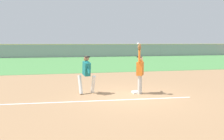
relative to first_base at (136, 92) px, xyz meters
The scene contains 11 objects.
ground_plane 0.64m from the first_base, 121.48° to the right, with size 79.37×79.37×0.00m, color #A37A54.
outfield_grass 16.46m from the first_base, 91.16° to the left, with size 51.46×18.67×0.01m, color #4C8C47.
chalk_foul_line 4.10m from the first_base, 167.32° to the right, with size 12.00×0.10×0.01m, color white.
first_base is the anchor object (origin of this frame).
fielder 1.09m from the first_base, 50.14° to the right, with size 0.54×0.83×2.28m.
runner 2.47m from the first_base, behind, with size 0.82×0.84×1.72m.
baseball 2.26m from the first_base, 102.52° to the right, with size 0.07×0.07×0.07m, color white.
outfield_fence 25.81m from the first_base, 90.74° to the left, with size 51.54×0.08×2.03m.
parked_car_black 29.50m from the first_base, 96.38° to the left, with size 4.49×2.29×1.25m.
parked_car_red 29.10m from the first_base, 86.43° to the left, with size 4.45×2.21×1.25m.
parked_car_silver 29.68m from the first_base, 76.56° to the left, with size 4.47×2.25×1.25m.
Camera 1 is at (-2.82, -9.14, 2.34)m, focal length 35.94 mm.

